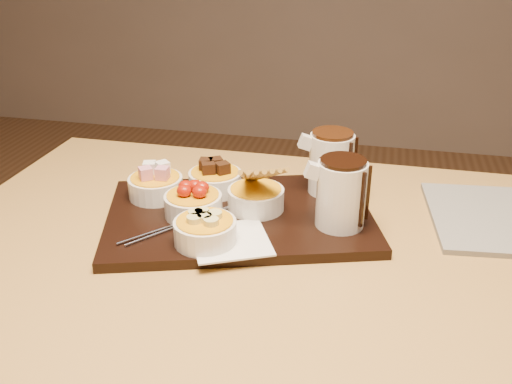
% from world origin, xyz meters
% --- Properties ---
extents(dining_table, '(1.20, 0.80, 0.75)m').
position_xyz_m(dining_table, '(0.00, 0.00, 0.65)').
color(dining_table, '#B08641').
rests_on(dining_table, ground).
extents(serving_board, '(0.53, 0.43, 0.02)m').
position_xyz_m(serving_board, '(-0.09, 0.08, 0.76)').
color(serving_board, black).
rests_on(serving_board, dining_table).
extents(napkin, '(0.16, 0.16, 0.00)m').
position_xyz_m(napkin, '(-0.08, -0.02, 0.77)').
color(napkin, white).
rests_on(napkin, serving_board).
extents(bowl_marshmallows, '(0.10, 0.10, 0.04)m').
position_xyz_m(bowl_marshmallows, '(-0.26, 0.10, 0.79)').
color(bowl_marshmallows, silver).
rests_on(bowl_marshmallows, serving_board).
extents(bowl_cake, '(0.10, 0.10, 0.04)m').
position_xyz_m(bowl_cake, '(-0.16, 0.15, 0.79)').
color(bowl_cake, silver).
rests_on(bowl_cake, serving_board).
extents(bowl_strawberries, '(0.10, 0.10, 0.04)m').
position_xyz_m(bowl_strawberries, '(-0.17, 0.05, 0.79)').
color(bowl_strawberries, silver).
rests_on(bowl_strawberries, serving_board).
extents(bowl_biscotti, '(0.10, 0.10, 0.04)m').
position_xyz_m(bowl_biscotti, '(-0.07, 0.10, 0.79)').
color(bowl_biscotti, silver).
rests_on(bowl_biscotti, serving_board).
extents(bowl_bananas, '(0.10, 0.10, 0.04)m').
position_xyz_m(bowl_bananas, '(-0.12, -0.04, 0.79)').
color(bowl_bananas, silver).
rests_on(bowl_bananas, serving_board).
extents(pitcher_dark_chocolate, '(0.10, 0.10, 0.11)m').
position_xyz_m(pitcher_dark_chocolate, '(0.08, 0.07, 0.82)').
color(pitcher_dark_chocolate, silver).
rests_on(pitcher_dark_chocolate, serving_board).
extents(pitcher_milk_chocolate, '(0.10, 0.10, 0.11)m').
position_xyz_m(pitcher_milk_chocolate, '(0.05, 0.20, 0.82)').
color(pitcher_milk_chocolate, silver).
rests_on(pitcher_milk_chocolate, serving_board).
extents(fondue_skewers, '(0.22, 0.19, 0.01)m').
position_xyz_m(fondue_skewers, '(-0.17, 0.02, 0.77)').
color(fondue_skewers, silver).
rests_on(fondue_skewers, serving_board).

